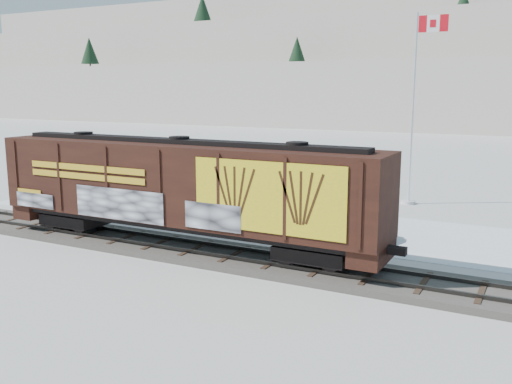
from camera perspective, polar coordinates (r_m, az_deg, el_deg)
The scene contains 9 objects.
ground at distance 24.84m, azimuth -2.14°, elevation -6.85°, with size 500.00×500.00×0.00m, color white.
rail_track at distance 24.80m, azimuth -2.14°, elevation -6.52°, with size 50.00×3.40×0.43m.
parking_strip at distance 31.34m, azimuth 4.68°, elevation -3.20°, with size 40.00×8.00×0.03m, color white.
hillside at distance 160.97m, azimuth 23.91°, elevation 12.00°, with size 360.00×110.00×93.00m.
hopper_railcar at distance 25.57m, azimuth -7.56°, elevation 0.60°, with size 18.77×3.06×4.72m.
flagpole at distance 37.42m, azimuth 15.46°, elevation 5.50°, with size 2.30×0.90×11.87m.
car_silver at distance 33.51m, azimuth -7.55°, elevation -0.98°, with size 1.83×4.56×1.55m, color #A9ACB0.
car_white at distance 31.15m, azimuth 6.79°, elevation -1.88°, with size 1.59×4.55×1.50m, color silver.
car_dark at distance 29.02m, azimuth 8.95°, elevation -2.85°, with size 2.10×5.16×1.50m, color black.
Camera 1 is at (11.80, -20.59, 7.35)m, focal length 40.00 mm.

